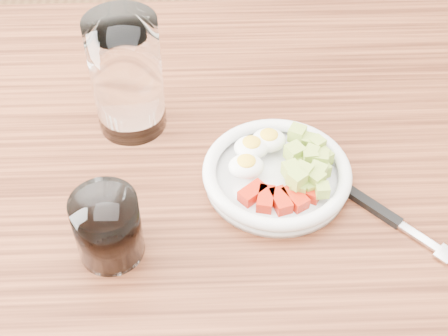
# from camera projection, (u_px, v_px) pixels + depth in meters

# --- Properties ---
(dining_table) EXTENTS (1.50, 0.90, 0.77)m
(dining_table) POSITION_uv_depth(u_px,v_px,m) (231.00, 236.00, 0.88)
(dining_table) COLOR brown
(dining_table) RESTS_ON ground
(bowl) EXTENTS (0.19, 0.19, 0.05)m
(bowl) POSITION_uv_depth(u_px,v_px,m) (277.00, 171.00, 0.80)
(bowl) COLOR white
(bowl) RESTS_ON dining_table
(fork) EXTENTS (0.15, 0.16, 0.01)m
(fork) POSITION_uv_depth(u_px,v_px,m) (385.00, 215.00, 0.77)
(fork) COLOR black
(fork) RESTS_ON dining_table
(water_glass) EXTENTS (0.10, 0.10, 0.17)m
(water_glass) POSITION_uv_depth(u_px,v_px,m) (127.00, 76.00, 0.83)
(water_glass) COLOR white
(water_glass) RESTS_ON dining_table
(coffee_glass) EXTENTS (0.08, 0.08, 0.09)m
(coffee_glass) POSITION_uv_depth(u_px,v_px,m) (108.00, 228.00, 0.71)
(coffee_glass) COLOR white
(coffee_glass) RESTS_ON dining_table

